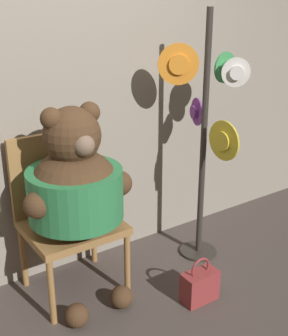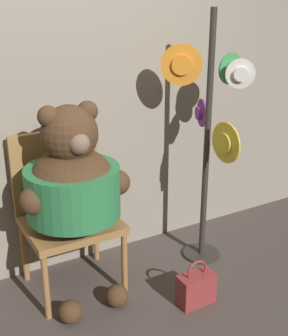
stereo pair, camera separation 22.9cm
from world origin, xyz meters
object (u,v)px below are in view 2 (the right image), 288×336
object	(u,v)px
chair	(65,206)
hat_display_rack	(210,132)
teddy_bear	(73,186)
handbag_on_ground	(196,288)

from	to	relation	value
chair	hat_display_rack	world-z (taller)	hat_display_rack
teddy_bear	hat_display_rack	distance (m)	1.02
hat_display_rack	teddy_bear	bearing A→B (deg)	178.19
hat_display_rack	handbag_on_ground	distance (m)	1.05
teddy_bear	hat_display_rack	world-z (taller)	hat_display_rack
hat_display_rack	handbag_on_ground	bearing A→B (deg)	-131.12
chair	teddy_bear	distance (m)	0.28
handbag_on_ground	hat_display_rack	bearing A→B (deg)	48.88
chair	handbag_on_ground	size ratio (longest dim) A/B	3.30
handbag_on_ground	chair	bearing A→B (deg)	133.11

